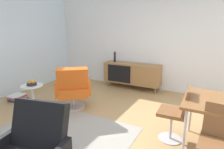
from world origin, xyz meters
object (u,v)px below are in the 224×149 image
object	(u,v)px
dining_chair_near_window	(177,112)
side_table_round	(33,94)
magazine_stack	(17,97)
vase_cobalt	(115,57)
fruit_bowl	(32,83)
dining_chair_front_left	(219,142)
lounge_chair_red	(73,88)
sideboard	(132,73)

from	to	relation	value
dining_chair_near_window	side_table_round	bearing A→B (deg)	-175.45
magazine_stack	vase_cobalt	bearing A→B (deg)	55.25
vase_cobalt	side_table_round	xyz separation A→B (m)	(-0.76, -2.29, -0.55)
dining_chair_near_window	magazine_stack	world-z (taller)	dining_chair_near_window
side_table_round	fruit_bowl	distance (m)	0.24
fruit_bowl	magazine_stack	distance (m)	0.90
dining_chair_front_left	lounge_chair_red	xyz separation A→B (m)	(-2.66, 0.74, -0.00)
fruit_bowl	magazine_stack	bearing A→B (deg)	170.08
side_table_round	fruit_bowl	xyz separation A→B (m)	(0.00, 0.00, 0.24)
dining_chair_near_window	side_table_round	xyz separation A→B (m)	(-2.87, -0.23, -0.15)
dining_chair_front_left	fruit_bowl	distance (m)	3.43
dining_chair_front_left	lounge_chair_red	distance (m)	2.76
vase_cobalt	fruit_bowl	size ratio (longest dim) A/B	1.49
sideboard	dining_chair_near_window	bearing A→B (deg)	-52.82
side_table_round	magazine_stack	bearing A→B (deg)	169.99
fruit_bowl	dining_chair_front_left	bearing A→B (deg)	-5.60
dining_chair_near_window	magazine_stack	bearing A→B (deg)	-178.46
vase_cobalt	magazine_stack	size ratio (longest dim) A/B	0.74
lounge_chair_red	fruit_bowl	xyz separation A→B (m)	(-0.75, -0.41, 0.09)
fruit_bowl	vase_cobalt	bearing A→B (deg)	71.72
vase_cobalt	fruit_bowl	bearing A→B (deg)	-108.28
dining_chair_front_left	dining_chair_near_window	bearing A→B (deg)	134.06
dining_chair_front_left	side_table_round	size ratio (longest dim) A/B	1.65
lounge_chair_red	side_table_round	xyz separation A→B (m)	(-0.75, -0.41, -0.15)
vase_cobalt	magazine_stack	distance (m)	2.75
vase_cobalt	side_table_round	bearing A→B (deg)	-108.29
lounge_chair_red	magazine_stack	world-z (taller)	lounge_chair_red
sideboard	dining_chair_front_left	bearing A→B (deg)	-51.23
sideboard	magazine_stack	bearing A→B (deg)	-133.40
dining_chair_front_left	fruit_bowl	xyz separation A→B (m)	(-3.41, 0.33, 0.09)
side_table_round	vase_cobalt	bearing A→B (deg)	71.71
dining_chair_front_left	lounge_chair_red	world-z (taller)	lounge_chair_red
dining_chair_near_window	side_table_round	distance (m)	2.88
sideboard	dining_chair_front_left	size ratio (longest dim) A/B	1.87
sideboard	magazine_stack	distance (m)	3.00
magazine_stack	dining_chair_near_window	bearing A→B (deg)	1.54
lounge_chair_red	magazine_stack	distance (m)	1.57
sideboard	side_table_round	size ratio (longest dim) A/B	3.08
vase_cobalt	dining_chair_near_window	world-z (taller)	vase_cobalt
side_table_round	magazine_stack	distance (m)	0.79
dining_chair_front_left	dining_chair_near_window	world-z (taller)	same
lounge_chair_red	side_table_round	size ratio (longest dim) A/B	1.82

